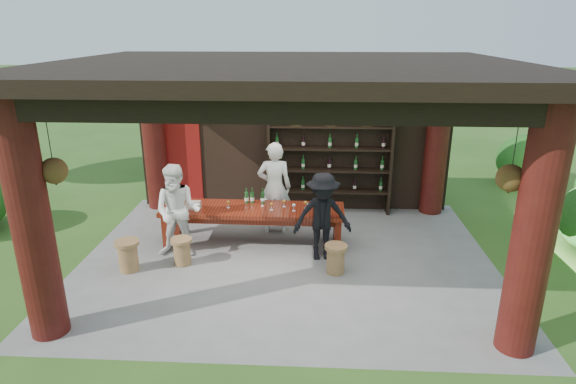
# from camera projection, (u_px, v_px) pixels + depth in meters

# --- Properties ---
(ground) EXTENTS (90.00, 90.00, 0.00)m
(ground) POSITION_uv_depth(u_px,v_px,m) (287.00, 258.00, 8.80)
(ground) COLOR #2D5119
(ground) RESTS_ON ground
(pavilion) EXTENTS (7.50, 6.00, 3.60)m
(pavilion) POSITION_uv_depth(u_px,v_px,m) (287.00, 139.00, 8.51)
(pavilion) COLOR slate
(pavilion) RESTS_ON ground
(wine_shelf) EXTENTS (2.74, 0.42, 2.41)m
(wine_shelf) POSITION_uv_depth(u_px,v_px,m) (329.00, 160.00, 10.68)
(wine_shelf) COLOR black
(wine_shelf) RESTS_ON ground
(tasting_table) EXTENTS (3.48, 0.93, 0.75)m
(tasting_table) POSITION_uv_depth(u_px,v_px,m) (253.00, 213.00, 9.20)
(tasting_table) COLOR #50180B
(tasting_table) RESTS_ON ground
(stool_near_left) EXTENTS (0.37, 0.37, 0.49)m
(stool_near_left) POSITION_uv_depth(u_px,v_px,m) (182.00, 251.00, 8.52)
(stool_near_left) COLOR brown
(stool_near_left) RESTS_ON ground
(stool_near_right) EXTENTS (0.39, 0.39, 0.51)m
(stool_near_right) POSITION_uv_depth(u_px,v_px,m) (336.00, 258.00, 8.22)
(stool_near_right) COLOR brown
(stool_near_right) RESTS_ON ground
(stool_far_left) EXTENTS (0.42, 0.42, 0.56)m
(stool_far_left) POSITION_uv_depth(u_px,v_px,m) (128.00, 255.00, 8.29)
(stool_far_left) COLOR brown
(stool_far_left) RESTS_ON ground
(host) EXTENTS (0.72, 0.51, 1.88)m
(host) POSITION_uv_depth(u_px,v_px,m) (274.00, 188.00, 9.70)
(host) COLOR silver
(host) RESTS_ON ground
(guest_woman) EXTENTS (0.86, 0.67, 1.74)m
(guest_woman) POSITION_uv_depth(u_px,v_px,m) (178.00, 211.00, 8.66)
(guest_woman) COLOR white
(guest_woman) RESTS_ON ground
(guest_man) EXTENTS (1.12, 0.74, 1.62)m
(guest_man) POSITION_uv_depth(u_px,v_px,m) (322.00, 217.00, 8.57)
(guest_man) COLOR black
(guest_man) RESTS_ON ground
(table_bottles) EXTENTS (0.40, 0.10, 0.31)m
(table_bottles) POSITION_uv_depth(u_px,v_px,m) (254.00, 195.00, 9.36)
(table_bottles) COLOR #194C1E
(table_bottles) RESTS_ON tasting_table
(table_glasses) EXTENTS (1.60, 0.29, 0.15)m
(table_glasses) POSITION_uv_depth(u_px,v_px,m) (279.00, 205.00, 9.09)
(table_glasses) COLOR silver
(table_glasses) RESTS_ON tasting_table
(napkin_basket) EXTENTS (0.26, 0.18, 0.14)m
(napkin_basket) POSITION_uv_depth(u_px,v_px,m) (194.00, 205.00, 9.09)
(napkin_basket) COLOR #BF6672
(napkin_basket) RESTS_ON tasting_table
(shrubs) EXTENTS (15.18, 9.20, 1.36)m
(shrubs) POSITION_uv_depth(u_px,v_px,m) (434.00, 212.00, 9.48)
(shrubs) COLOR #194C14
(shrubs) RESTS_ON ground
(trees) EXTENTS (20.87, 9.85, 4.80)m
(trees) POSITION_uv_depth(u_px,v_px,m) (463.00, 66.00, 8.44)
(trees) COLOR #3F2819
(trees) RESTS_ON ground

